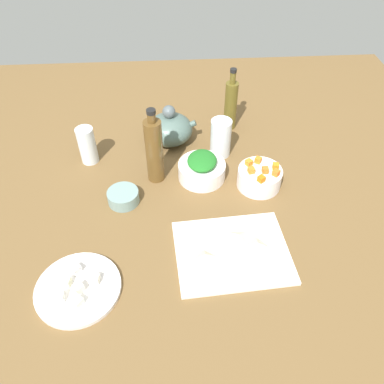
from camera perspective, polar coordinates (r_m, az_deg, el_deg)
name	(u,v)px	position (r cm, az deg, el deg)	size (l,w,h in cm)	color
tabletop	(192,207)	(117.22, 0.00, -2.27)	(190.00, 190.00, 3.00)	brown
cutting_board	(232,252)	(104.52, 5.91, -8.75)	(29.73, 23.92, 1.00)	white
plate_tofu	(78,289)	(101.52, -16.38, -13.46)	(20.98, 20.98, 1.20)	white
bowl_greens	(202,171)	(122.93, 1.44, 3.14)	(14.88, 14.88, 5.46)	white
bowl_carrots	(259,178)	(121.75, 9.86, 2.09)	(13.55, 13.55, 6.14)	white
bowl_small_side	(123,197)	(117.25, -10.06, -0.70)	(9.33, 9.33, 3.95)	gray
teapot	(170,129)	(136.22, -3.27, 9.26)	(17.31, 15.05, 14.56)	#4D655D
bottle_0	(154,150)	(117.92, -5.57, 6.13)	(5.35, 5.35, 25.28)	brown
bottle_1	(231,104)	(142.13, 5.71, 12.71)	(4.50, 4.50, 23.07)	brown
drinking_glass_0	(87,145)	(131.61, -15.13, 6.63)	(5.68, 5.68, 12.69)	white
drinking_glass_1	(221,138)	(130.28, 4.23, 7.93)	(6.89, 6.89, 13.19)	white
carrot_cube_0	(276,173)	(118.35, 12.25, 2.78)	(1.80, 1.80, 1.80)	orange
carrot_cube_1	(258,160)	(121.87, 9.69, 4.64)	(1.80, 1.80, 1.80)	orange
carrot_cube_2	(261,179)	(115.44, 10.15, 1.90)	(1.80, 1.80, 1.80)	orange
carrot_cube_3	(251,170)	(117.89, 8.69, 3.19)	(1.80, 1.80, 1.80)	orange
carrot_cube_4	(276,166)	(120.62, 12.19, 3.72)	(1.80, 1.80, 1.80)	orange
carrot_cube_5	(249,163)	(120.51, 8.36, 4.30)	(1.80, 1.80, 1.80)	orange
carrot_cube_6	(265,170)	(118.63, 10.70, 3.18)	(1.80, 1.80, 1.80)	orange
chopped_greens_mound	(202,161)	(120.20, 1.48, 4.64)	(10.83, 9.12, 2.94)	#217124
tofu_cube_0	(79,288)	(99.52, -16.32, -13.37)	(2.20, 2.20, 2.20)	silver
tofu_cube_1	(66,282)	(101.37, -18.03, -12.43)	(2.20, 2.20, 2.20)	#F0F1CE
tofu_cube_2	(77,302)	(97.56, -16.48, -15.22)	(2.20, 2.20, 2.20)	white
tofu_cube_3	(95,279)	(99.94, -14.09, -12.28)	(2.20, 2.20, 2.20)	white
tofu_cube_4	(76,269)	(102.78, -16.71, -10.84)	(2.20, 2.20, 2.20)	white
tofu_cube_5	(60,297)	(99.53, -18.86, -14.33)	(2.20, 2.20, 2.20)	silver
dumpling_0	(238,237)	(105.77, 6.79, -6.60)	(5.95, 5.78, 2.16)	beige
dumpling_1	(257,245)	(104.59, 9.51, -7.73)	(5.97, 5.80, 2.38)	beige
dumpling_2	(206,257)	(101.19, 2.00, -9.48)	(5.23, 4.62, 2.11)	beige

